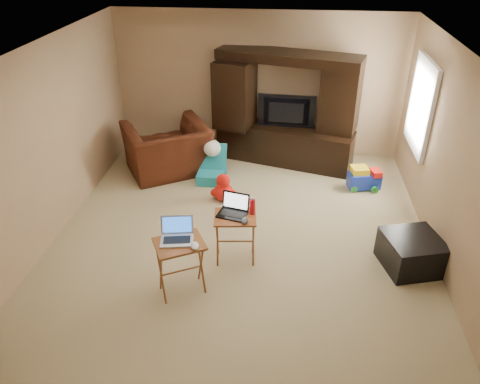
# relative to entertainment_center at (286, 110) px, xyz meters

# --- Properties ---
(floor) EXTENTS (5.50, 5.50, 0.00)m
(floor) POSITION_rel_entertainment_center_xyz_m (-0.50, -2.36, -0.96)
(floor) COLOR #C6B889
(floor) RESTS_ON ground
(ceiling) EXTENTS (5.50, 5.50, 0.00)m
(ceiling) POSITION_rel_entertainment_center_xyz_m (-0.50, -2.36, 1.54)
(ceiling) COLOR silver
(ceiling) RESTS_ON ground
(wall_back) EXTENTS (5.00, 0.00, 5.00)m
(wall_back) POSITION_rel_entertainment_center_xyz_m (-0.50, 0.39, 0.29)
(wall_back) COLOR tan
(wall_back) RESTS_ON ground
(wall_front) EXTENTS (5.00, 0.00, 5.00)m
(wall_front) POSITION_rel_entertainment_center_xyz_m (-0.50, -5.11, 0.29)
(wall_front) COLOR tan
(wall_front) RESTS_ON ground
(wall_left) EXTENTS (0.00, 5.50, 5.50)m
(wall_left) POSITION_rel_entertainment_center_xyz_m (-3.00, -2.36, 0.29)
(wall_left) COLOR tan
(wall_left) RESTS_ON ground
(wall_right) EXTENTS (0.00, 5.50, 5.50)m
(wall_right) POSITION_rel_entertainment_center_xyz_m (2.00, -2.36, 0.29)
(wall_right) COLOR tan
(wall_right) RESTS_ON ground
(window_pane) EXTENTS (0.00, 1.20, 1.20)m
(window_pane) POSITION_rel_entertainment_center_xyz_m (1.98, -0.81, 0.44)
(window_pane) COLOR white
(window_pane) RESTS_ON ground
(window_frame) EXTENTS (0.06, 1.14, 1.34)m
(window_frame) POSITION_rel_entertainment_center_xyz_m (1.96, -0.81, 0.44)
(window_frame) COLOR white
(window_frame) RESTS_ON ground
(entertainment_center) EXTENTS (2.43, 1.19, 1.93)m
(entertainment_center) POSITION_rel_entertainment_center_xyz_m (0.00, 0.00, 0.00)
(entertainment_center) COLOR black
(entertainment_center) RESTS_ON floor
(television) EXTENTS (0.98, 0.18, 0.56)m
(television) POSITION_rel_entertainment_center_xyz_m (0.00, -0.04, -0.04)
(television) COLOR black
(television) RESTS_ON entertainment_center
(recliner) EXTENTS (1.69, 1.64, 0.84)m
(recliner) POSITION_rel_entertainment_center_xyz_m (-1.94, -0.64, -0.54)
(recliner) COLOR #4B1C10
(recliner) RESTS_ON floor
(child_rocker) EXTENTS (0.45, 0.52, 0.60)m
(child_rocker) POSITION_rel_entertainment_center_xyz_m (-1.16, -0.88, -0.66)
(child_rocker) COLOR teal
(child_rocker) RESTS_ON floor
(plush_toy) EXTENTS (0.40, 0.33, 0.45)m
(plush_toy) POSITION_rel_entertainment_center_xyz_m (-0.88, -1.46, -0.74)
(plush_toy) COLOR red
(plush_toy) RESTS_ON floor
(push_toy) EXTENTS (0.57, 0.46, 0.38)m
(push_toy) POSITION_rel_entertainment_center_xyz_m (1.30, -0.85, -0.77)
(push_toy) COLOR #1832C0
(push_toy) RESTS_ON floor
(ottoman) EXTENTS (0.81, 0.81, 0.42)m
(ottoman) POSITION_rel_entertainment_center_xyz_m (1.64, -2.78, -0.75)
(ottoman) COLOR black
(ottoman) RESTS_ON floor
(tray_table_left) EXTENTS (0.66, 0.62, 0.69)m
(tray_table_left) POSITION_rel_entertainment_center_xyz_m (-1.06, -3.54, -0.62)
(tray_table_left) COLOR brown
(tray_table_left) RESTS_ON floor
(tray_table_right) EXTENTS (0.55, 0.46, 0.65)m
(tray_table_right) POSITION_rel_entertainment_center_xyz_m (-0.53, -2.89, -0.64)
(tray_table_right) COLOR #984D24
(tray_table_right) RESTS_ON floor
(laptop_left) EXTENTS (0.40, 0.35, 0.24)m
(laptop_left) POSITION_rel_entertainment_center_xyz_m (-1.09, -3.51, -0.16)
(laptop_left) COLOR silver
(laptop_left) RESTS_ON tray_table_left
(laptop_right) EXTENTS (0.40, 0.35, 0.24)m
(laptop_right) POSITION_rel_entertainment_center_xyz_m (-0.57, -2.87, -0.19)
(laptop_right) COLOR black
(laptop_right) RESTS_ON tray_table_right
(mouse_left) EXTENTS (0.12, 0.16, 0.06)m
(mouse_left) POSITION_rel_entertainment_center_xyz_m (-0.87, -3.61, -0.25)
(mouse_left) COLOR white
(mouse_left) RESTS_ON tray_table_left
(mouse_right) EXTENTS (0.09, 0.14, 0.05)m
(mouse_right) POSITION_rel_entertainment_center_xyz_m (-0.40, -3.01, -0.28)
(mouse_right) COLOR #3F4045
(mouse_right) RESTS_ON tray_table_right
(water_bottle) EXTENTS (0.06, 0.06, 0.20)m
(water_bottle) POSITION_rel_entertainment_center_xyz_m (-0.33, -2.81, -0.21)
(water_bottle) COLOR red
(water_bottle) RESTS_ON tray_table_right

